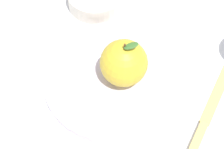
# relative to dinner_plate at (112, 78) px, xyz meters

# --- Properties ---
(ground_plane) EXTENTS (2.40, 2.40, 0.00)m
(ground_plane) POSITION_rel_dinner_plate_xyz_m (0.04, -0.01, -0.01)
(ground_plane) COLOR silver
(dinner_plate) EXTENTS (0.25, 0.25, 0.02)m
(dinner_plate) POSITION_rel_dinner_plate_xyz_m (0.00, 0.00, 0.00)
(dinner_plate) COLOR silver
(dinner_plate) RESTS_ON ground_plane
(apple) EXTENTS (0.08, 0.08, 0.09)m
(apple) POSITION_rel_dinner_plate_xyz_m (0.02, 0.00, 0.05)
(apple) COLOR gold
(apple) RESTS_ON dinner_plate
(knife) EXTENTS (0.11, 0.20, 0.01)m
(knife) POSITION_rel_dinner_plate_xyz_m (0.17, -0.06, -0.01)
(knife) COLOR #D8B766
(knife) RESTS_ON ground_plane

